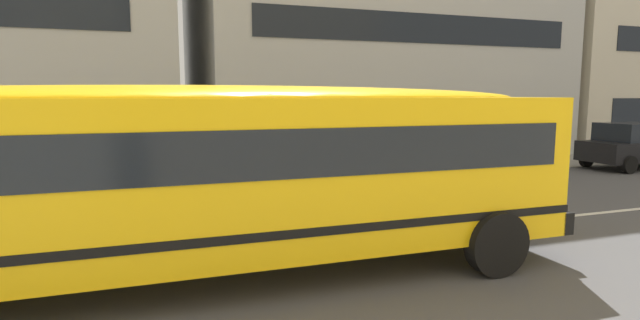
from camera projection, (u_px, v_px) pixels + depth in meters
name	position (u px, v px, depth m)	size (l,w,h in m)	color
ground_plane	(108.00, 264.00, 7.86)	(400.00, 400.00, 0.00)	#4C4C4F
sidewalk_far	(123.00, 185.00, 14.64)	(120.00, 3.00, 0.01)	gray
lane_centreline	(108.00, 264.00, 7.86)	(110.00, 0.16, 0.01)	silver
school_bus	(186.00, 167.00, 6.90)	(12.40, 2.98, 2.77)	yellow
parked_car_black_by_lamppost	(634.00, 145.00, 17.98)	(3.93, 1.95, 1.64)	black
parked_car_white_far_corner	(481.00, 154.00, 15.25)	(3.96, 2.00, 1.64)	silver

